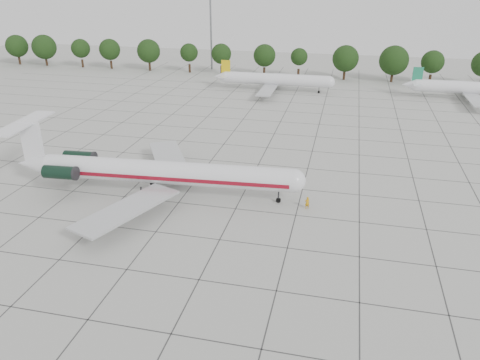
{
  "coord_description": "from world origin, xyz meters",
  "views": [
    {
      "loc": [
        12.99,
        -53.4,
        28.91
      ],
      "look_at": [
        0.22,
        1.64,
        3.5
      ],
      "focal_mm": 35.0,
      "sensor_mm": 36.0,
      "label": 1
    }
  ],
  "objects_px": {
    "main_airliner": "(150,171)",
    "ground_crew": "(307,203)",
    "bg_airliner_c": "(275,80)",
    "floodlight_mast": "(211,22)",
    "bg_airliner_d": "(474,88)"
  },
  "relations": [
    {
      "from": "bg_airliner_d",
      "to": "floodlight_mast",
      "type": "bearing_deg",
      "value": 161.88
    },
    {
      "from": "bg_airliner_c",
      "to": "bg_airliner_d",
      "type": "bearing_deg",
      "value": 1.51
    },
    {
      "from": "bg_airliner_d",
      "to": "ground_crew",
      "type": "bearing_deg",
      "value": -116.9
    },
    {
      "from": "floodlight_mast",
      "to": "ground_crew",
      "type": "bearing_deg",
      "value": -66.41
    },
    {
      "from": "main_airliner",
      "to": "ground_crew",
      "type": "bearing_deg",
      "value": -3.05
    },
    {
      "from": "ground_crew",
      "to": "bg_airliner_d",
      "type": "distance_m",
      "value": 74.01
    },
    {
      "from": "ground_crew",
      "to": "main_airliner",
      "type": "bearing_deg",
      "value": -25.02
    },
    {
      "from": "ground_crew",
      "to": "floodlight_mast",
      "type": "bearing_deg",
      "value": -92.47
    },
    {
      "from": "main_airliner",
      "to": "bg_airliner_c",
      "type": "relative_size",
      "value": 1.47
    },
    {
      "from": "main_airliner",
      "to": "ground_crew",
      "type": "distance_m",
      "value": 21.95
    },
    {
      "from": "ground_crew",
      "to": "bg_airliner_d",
      "type": "height_order",
      "value": "bg_airliner_d"
    },
    {
      "from": "ground_crew",
      "to": "bg_airliner_c",
      "type": "height_order",
      "value": "bg_airliner_c"
    },
    {
      "from": "ground_crew",
      "to": "bg_airliner_d",
      "type": "bearing_deg",
      "value": -142.96
    },
    {
      "from": "main_airliner",
      "to": "bg_airliner_c",
      "type": "height_order",
      "value": "main_airliner"
    },
    {
      "from": "main_airliner",
      "to": "floodlight_mast",
      "type": "xyz_separation_m",
      "value": [
        -17.41,
        90.16,
        10.85
      ]
    }
  ]
}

